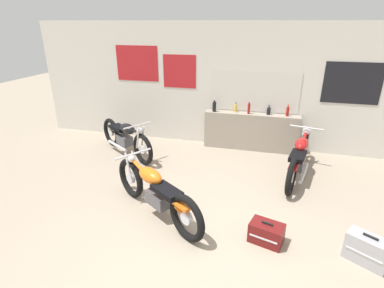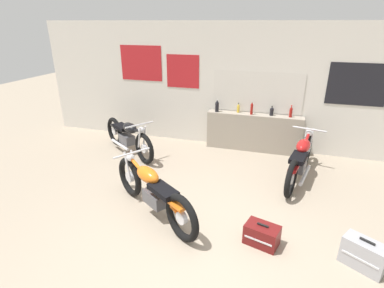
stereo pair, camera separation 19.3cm
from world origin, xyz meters
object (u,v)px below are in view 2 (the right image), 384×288
Objects in this scene: bottle_center at (252,108)px; bottle_rightmost at (291,112)px; hard_case_silver at (364,254)px; bottle_right_center at (272,111)px; bottle_leftmost at (217,106)px; motorcycle_black at (128,136)px; bottle_left_center at (238,108)px; motorcycle_red at (301,159)px; hard_case_darkred at (262,235)px; motorcycle_orange at (153,191)px.

bottle_rightmost is (0.83, 0.03, -0.02)m from bottle_center.
bottle_right_center is at bearing 111.86° from hard_case_silver.
bottle_right_center is 0.80× the size of bottle_rightmost.
bottle_leftmost reaches higher than bottle_rightmost.
bottle_leftmost reaches higher than bottle_right_center.
bottle_leftmost reaches higher than motorcycle_black.
bottle_left_center is 1.90m from motorcycle_red.
bottle_left_center is 0.13× the size of motorcycle_black.
bottle_right_center reaches higher than hard_case_silver.
bottle_center reaches higher than bottle_leftmost.
motorcycle_red is (1.85, -1.11, -0.58)m from bottle_leftmost.
hard_case_silver is at bearing -3.12° from hard_case_darkred.
bottle_leftmost reaches higher than motorcycle_red.
motorcycle_orange is 3.66× the size of hard_case_darkred.
hard_case_darkred is at bearing -87.98° from bottle_right_center.
bottle_leftmost is 1.22m from bottle_right_center.
bottle_left_center is at bearing 75.24° from motorcycle_orange.
hard_case_silver is (1.20, -0.07, 0.04)m from hard_case_darkred.
motorcycle_orange is at bearing -139.70° from motorcycle_red.
hard_case_silver is at bearing -68.14° from bottle_right_center.
bottle_leftmost is 4.17m from hard_case_silver.
motorcycle_red is 1.14× the size of motorcycle_orange.
bottle_center is at bearing -177.68° from bottle_rightmost.
motorcycle_red reaches higher than hard_case_silver.
motorcycle_orange is (-1.54, -3.02, -0.54)m from bottle_right_center.
bottle_center is at bearing -173.05° from bottle_right_center.
bottle_left_center is 0.32m from bottle_center.
hard_case_darkred is (0.55, -3.17, -0.85)m from bottle_center.
hard_case_darkred is (3.12, -2.20, -0.26)m from motorcycle_black.
bottle_center reaches higher than bottle_rightmost.
hard_case_silver is at bearing -74.30° from bottle_rightmost.
hard_case_silver is (4.33, -2.26, -0.22)m from motorcycle_black.
bottle_left_center is 1.14m from bottle_rightmost.
bottle_leftmost reaches higher than bottle_left_center.
hard_case_silver is (2.06, -3.31, -0.77)m from bottle_left_center.
motorcycle_red is at bearing -61.57° from bottle_right_center.
bottle_center is 1.46× the size of bottle_right_center.
bottle_left_center is 0.71× the size of bottle_center.
motorcycle_black is at bearing -163.59° from bottle_rightmost.
bottle_right_center is 0.39× the size of hard_case_silver.
bottle_leftmost is 3.03m from motorcycle_orange.
bottle_left_center is at bearing 10.12° from bottle_leftmost.
motorcycle_black is (-2.27, -1.04, -0.55)m from bottle_left_center.
bottle_rightmost is at bearing -2.71° from bottle_right_center.
bottle_center is 0.44m from bottle_right_center.
bottle_center is 3.76m from hard_case_silver.
bottle_rightmost is 3.48m from hard_case_silver.
motorcycle_black reaches higher than motorcycle_red.
bottle_leftmost is 1.61m from bottle_rightmost.
bottle_left_center is at bearing 177.97° from bottle_rightmost.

